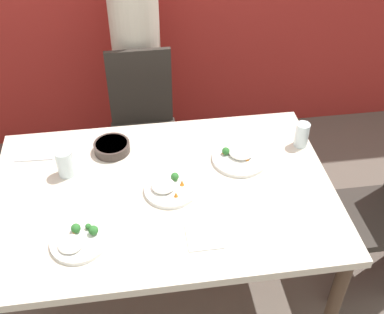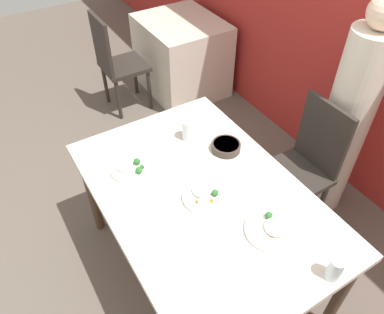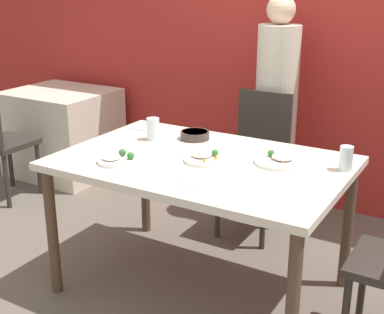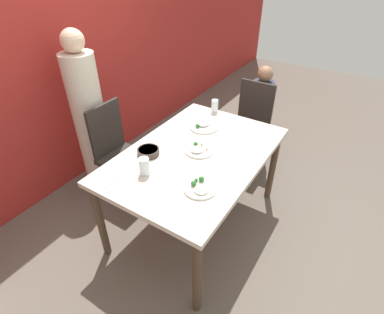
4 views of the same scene
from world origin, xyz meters
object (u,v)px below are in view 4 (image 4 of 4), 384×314
object	(u,v)px
chair_adult_spot	(118,151)
plate_rice_adult	(204,126)
person_adult	(90,122)
bowl_curry	(148,151)
glass_water_tall	(215,106)
chair_child_spot	(250,125)
person_child	(259,116)

from	to	relation	value
chair_adult_spot	plate_rice_adult	xyz separation A→B (m)	(0.43, -0.69, 0.27)
chair_adult_spot	person_adult	bearing A→B (deg)	90.00
bowl_curry	glass_water_tall	bearing A→B (deg)	-5.17
bowl_curry	plate_rice_adult	size ratio (longest dim) A/B	0.66
person_adult	plate_rice_adult	size ratio (longest dim) A/B	6.03
chair_child_spot	plate_rice_adult	world-z (taller)	chair_child_spot
plate_rice_adult	bowl_curry	bearing A→B (deg)	166.16
person_adult	person_child	size ratio (longest dim) A/B	1.46
chair_child_spot	person_child	size ratio (longest dim) A/B	0.89
person_adult	bowl_curry	xyz separation A→B (m)	(-0.17, -0.85, 0.07)
chair_child_spot	bowl_curry	size ratio (longest dim) A/B	5.62
chair_child_spot	person_adult	distance (m)	1.65
chair_adult_spot	chair_child_spot	bearing A→B (deg)	-36.67
chair_child_spot	person_adult	size ratio (longest dim) A/B	0.61
person_adult	person_child	distance (m)	1.85
bowl_curry	person_adult	bearing A→B (deg)	78.86
bowl_curry	person_child	bearing A→B (deg)	-11.06
chair_child_spot	glass_water_tall	distance (m)	0.56
chair_adult_spot	glass_water_tall	distance (m)	1.02
person_adult	plate_rice_adult	distance (m)	1.09
chair_child_spot	person_adult	bearing A→B (deg)	-135.57
chair_adult_spot	bowl_curry	world-z (taller)	chair_adult_spot
plate_rice_adult	chair_adult_spot	bearing A→B (deg)	121.84
chair_child_spot	glass_water_tall	size ratio (longest dim) A/B	7.72
chair_adult_spot	plate_rice_adult	distance (m)	0.85
person_child	bowl_curry	size ratio (longest dim) A/B	6.30
chair_adult_spot	bowl_curry	xyz separation A→B (m)	(-0.17, -0.54, 0.28)
chair_adult_spot	bowl_curry	size ratio (longest dim) A/B	5.62
chair_adult_spot	glass_water_tall	size ratio (longest dim) A/B	7.72
chair_adult_spot	person_adult	size ratio (longest dim) A/B	0.61
bowl_curry	plate_rice_adult	world-z (taller)	plate_rice_adult
person_child	bowl_curry	world-z (taller)	person_child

